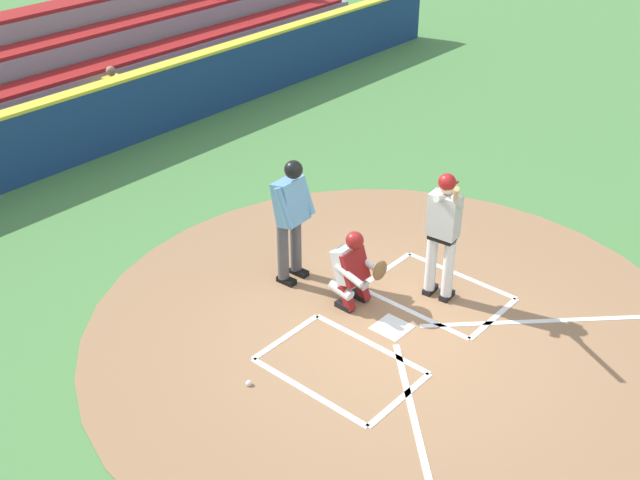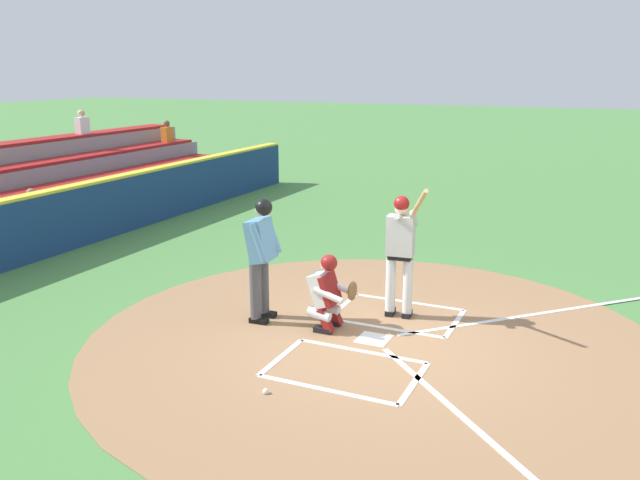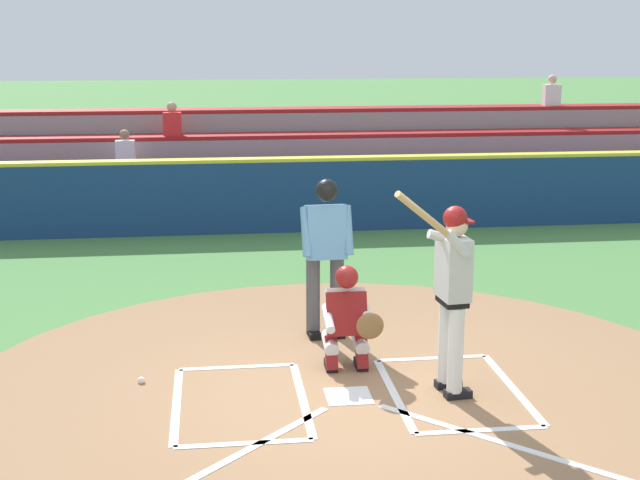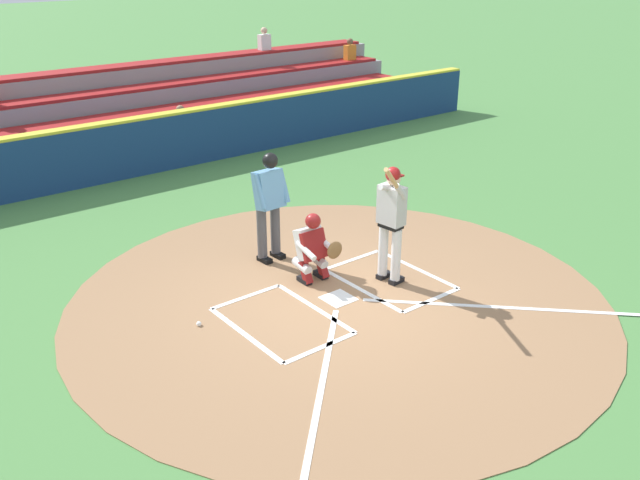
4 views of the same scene
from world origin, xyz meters
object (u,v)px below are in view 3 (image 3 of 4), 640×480
object	(u,v)px
batter	(452,286)
baseball	(141,380)
plate_umpire	(326,247)
catcher	(347,316)

from	to	relation	value
batter	baseball	distance (m)	3.25
plate_umpire	catcher	bearing A→B (deg)	95.09
batter	plate_umpire	bearing A→B (deg)	-61.84
catcher	plate_umpire	xyz separation A→B (m)	(0.09, -1.03, 0.49)
batter	plate_umpire	distance (m)	2.06
catcher	baseball	bearing A→B (deg)	3.83
batter	baseball	xyz separation A→B (m)	(3.00, -0.65, -1.06)
catcher	baseball	distance (m)	2.19
baseball	batter	bearing A→B (deg)	167.87
catcher	plate_umpire	bearing A→B (deg)	-84.91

